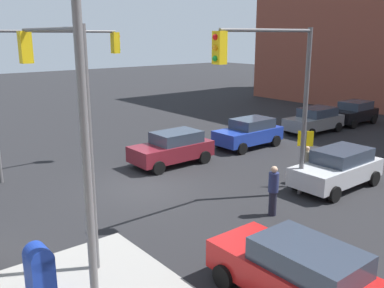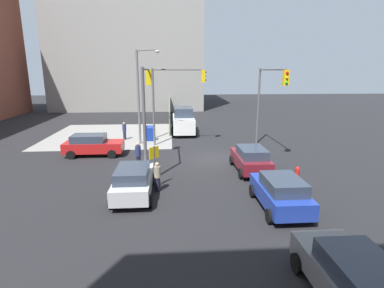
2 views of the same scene
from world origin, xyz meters
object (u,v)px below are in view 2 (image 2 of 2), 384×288
Objects in this scene: traffic_signal_se_corner at (268,92)px; pedestrian_crossing at (157,176)px; coupe_red at (93,145)px; coupe_maroon at (251,159)px; street_lamp_corner at (141,90)px; pedestrian_waiting at (138,155)px; pedestrian_walking_north at (124,131)px; coupe_blue at (281,192)px; van_white_delivery at (183,121)px; traffic_signal_ne_corner at (173,92)px; mailbox_blue at (150,133)px; fire_hydrant at (297,174)px; hatchback_silver at (134,181)px; hatchback_gray at (355,281)px; traffic_signal_nw_corner at (146,100)px.

traffic_signal_se_corner is 12.07m from pedestrian_crossing.
pedestrian_crossing is at bearing -144.75° from coupe_red.
street_lamp_corner is at bearing 43.68° from coupe_maroon.
pedestrian_waiting reaches higher than pedestrian_walking_north.
coupe_maroon is 6.47m from pedestrian_crossing.
coupe_blue is (-5.40, 0.01, -0.00)m from coupe_maroon.
van_white_delivery is at bearing 11.99° from coupe_blue.
traffic_signal_ne_corner reaches higher than mailbox_blue.
pedestrian_waiting is at bearing 82.69° from coupe_maroon.
traffic_signal_ne_corner is 1.61× the size of coupe_blue.
pedestrian_walking_north is (11.80, 11.60, 0.37)m from fire_hydrant.
traffic_signal_ne_corner is 1.50× the size of hatchback_silver.
pedestrian_walking_north is (4.71, 11.90, -3.82)m from traffic_signal_se_corner.
traffic_signal_ne_corner is 1.20× the size of van_white_delivery.
street_lamp_corner is 15.73m from coupe_blue.
hatchback_gray is at bearing 178.72° from coupe_blue.
pedestrian_walking_north is at bearing -169.67° from pedestrian_waiting.
traffic_signal_ne_corner is at bearing 173.41° from pedestrian_crossing.
street_lamp_corner reaches higher than pedestrian_crossing.
traffic_signal_nw_corner reaches higher than coupe_blue.
coupe_maroon is 7.25m from pedestrian_waiting.
fire_hydrant is 0.23× the size of coupe_maroon.
pedestrian_walking_north reaches higher than hatchback_silver.
hatchback_gray is at bearing -161.55° from mailbox_blue.
coupe_blue reaches higher than fire_hydrant.
hatchback_gray is 10.23m from pedestrian_crossing.
traffic_signal_nw_corner is at bearing 166.64° from traffic_signal_ne_corner.
street_lamp_corner reaches higher than coupe_blue.
fire_hydrant is at bearing -140.60° from mailbox_blue.
van_white_delivery reaches higher than coupe_red.
fire_hydrant is 4.01m from coupe_blue.
street_lamp_corner is 8.51× the size of fire_hydrant.
hatchback_gray is at bearing -145.66° from coupe_red.
fire_hydrant is 15.70m from van_white_delivery.
hatchback_silver is (-10.84, 2.19, -3.73)m from traffic_signal_ne_corner.
pedestrian_crossing is at bearing 95.71° from fire_hydrant.
hatchback_silver is 16.15m from van_white_delivery.
mailbox_blue is 0.33× the size of hatchback_silver.
coupe_maroon is at bearing 138.29° from pedestrian_walking_north.
coupe_maroon is (2.08, 2.21, 0.36)m from fire_hydrant.
traffic_signal_se_corner is 6.91× the size of fire_hydrant.
van_white_delivery is at bearing -11.32° from traffic_signal_ne_corner.
traffic_signal_nw_corner is 5.27m from hatchback_silver.
coupe_maroon is (-7.42, -4.79, -3.73)m from traffic_signal_ne_corner.
traffic_signal_ne_corner is at bearing 20.46° from coupe_blue.
traffic_signal_nw_corner is 1.50× the size of coupe_red.
pedestrian_crossing is (-2.88, 5.79, -0.00)m from coupe_maroon.
van_white_delivery is (14.49, 6.00, 0.79)m from fire_hydrant.
coupe_red is at bearing 63.59° from fire_hydrant.
hatchback_gray is (-11.66, -6.35, -3.75)m from traffic_signal_nw_corner.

